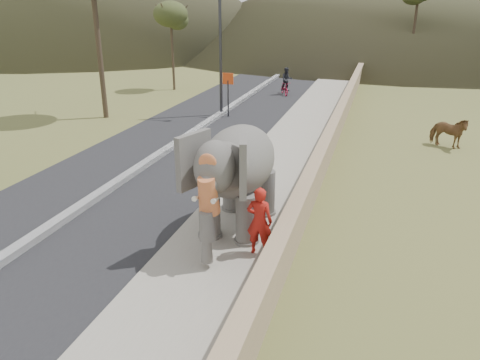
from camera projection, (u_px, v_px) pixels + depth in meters
name	position (u px, v px, depth m)	size (l,w,h in m)	color
ground	(175.00, 324.00, 9.33)	(160.00, 160.00, 0.00)	olive
road	(164.00, 154.00, 19.60)	(7.00, 120.00, 0.03)	black
median	(164.00, 152.00, 19.57)	(0.35, 120.00, 0.22)	black
walkway	(281.00, 164.00, 18.23)	(3.00, 120.00, 0.15)	#9E9687
parapet	(324.00, 156.00, 17.62)	(0.30, 120.00, 1.10)	tan
lamppost	(226.00, 24.00, 24.41)	(1.76, 0.36, 8.00)	#313237
signboard	(228.00, 87.00, 25.27)	(0.60, 0.08, 2.40)	#2D2D33
cow	(448.00, 132.00, 20.28)	(0.74, 1.63, 1.38)	brown
elephant_and_man	(239.00, 176.00, 12.61)	(2.33, 4.11, 2.95)	slate
motorcyclist	(286.00, 84.00, 31.63)	(1.25, 1.78, 1.84)	maroon
trees	(414.00, 37.00, 29.01)	(48.32, 37.01, 9.55)	#473828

